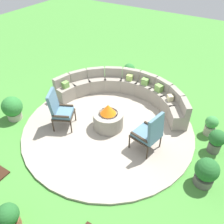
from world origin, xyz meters
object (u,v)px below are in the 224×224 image
object	(u,v)px
lounge_chair_front_left	(59,109)
potted_plant_5	(211,125)
potted_plant_4	(206,172)
lounge_chair_front_right	(150,133)
fire_pit	(108,118)
curved_stone_bench	(125,91)
potted_plant_1	(8,217)
potted_plant_0	(129,72)
potted_plant_3	(216,140)
potted_plant_2	(12,108)

from	to	relation	value
lounge_chair_front_left	potted_plant_5	world-z (taller)	lounge_chair_front_left
potted_plant_4	potted_plant_5	world-z (taller)	potted_plant_4
lounge_chair_front_right	potted_plant_5	xyz separation A→B (m)	(1.18, 1.47, -0.30)
fire_pit	potted_plant_4	bearing A→B (deg)	-8.78
fire_pit	potted_plant_5	world-z (taller)	fire_pit
curved_stone_bench	potted_plant_1	distance (m)	4.78
potted_plant_5	lounge_chair_front_right	bearing A→B (deg)	-128.65
curved_stone_bench	potted_plant_1	xyz separation A→B (m)	(0.20, -4.78, -0.05)
fire_pit	potted_plant_4	size ratio (longest dim) A/B	1.18
potted_plant_4	potted_plant_0	bearing A→B (deg)	138.82
potted_plant_0	potted_plant_1	bearing A→B (deg)	-83.00
potted_plant_0	potted_plant_4	size ratio (longest dim) A/B	0.90
curved_stone_bench	potted_plant_4	bearing A→B (deg)	-31.63
potted_plant_3	potted_plant_5	xyz separation A→B (m)	(-0.26, 0.58, -0.04)
potted_plant_4	potted_plant_5	xyz separation A→B (m)	(-0.29, 1.69, -0.05)
potted_plant_2	potted_plant_0	bearing A→B (deg)	64.63
lounge_chair_front_right	potted_plant_4	size ratio (longest dim) A/B	1.59
potted_plant_3	potted_plant_5	world-z (taller)	potted_plant_3
potted_plant_1	lounge_chair_front_right	bearing A→B (deg)	66.16
fire_pit	potted_plant_3	bearing A→B (deg)	13.93
potted_plant_3	potted_plant_4	size ratio (longest dim) A/B	0.93
potted_plant_1	potted_plant_2	bearing A→B (deg)	138.63
potted_plant_1	potted_plant_4	world-z (taller)	potted_plant_4
potted_plant_1	potted_plant_4	bearing A→B (deg)	45.53
potted_plant_0	potted_plant_3	size ratio (longest dim) A/B	0.97
potted_plant_3	potted_plant_4	bearing A→B (deg)	-88.44
fire_pit	potted_plant_1	xyz separation A→B (m)	(-0.07, -3.33, -0.03)
potted_plant_2	potted_plant_4	bearing A→B (deg)	6.99
curved_stone_bench	potted_plant_4	world-z (taller)	curved_stone_bench
potted_plant_0	potted_plant_5	distance (m)	3.60
lounge_chair_front_left	fire_pit	bearing A→B (deg)	93.41
lounge_chair_front_left	potted_plant_2	distance (m)	1.55
curved_stone_bench	potted_plant_2	bearing A→B (deg)	-132.73
curved_stone_bench	lounge_chair_front_right	xyz separation A→B (m)	(1.58, -1.65, 0.25)
lounge_chair_front_left	potted_plant_5	size ratio (longest dim) A/B	1.94
curved_stone_bench	lounge_chair_front_left	bearing A→B (deg)	-112.70
lounge_chair_front_left	potted_plant_1	xyz separation A→B (m)	(1.08, -2.67, -0.31)
curved_stone_bench	potted_plant_2	distance (m)	3.45
fire_pit	lounge_chair_front_left	bearing A→B (deg)	-150.16
lounge_chair_front_right	potted_plant_0	bearing A→B (deg)	47.65
lounge_chair_front_left	potted_plant_0	bearing A→B (deg)	147.83
lounge_chair_front_right	potted_plant_4	distance (m)	1.51
lounge_chair_front_left	potted_plant_1	size ratio (longest dim) A/B	1.91
potted_plant_2	potted_plant_3	size ratio (longest dim) A/B	1.11
curved_stone_bench	potted_plant_5	xyz separation A→B (m)	(2.76, -0.18, -0.05)
fire_pit	potted_plant_0	size ratio (longest dim) A/B	1.31
potted_plant_4	fire_pit	bearing A→B (deg)	171.22
curved_stone_bench	lounge_chair_front_left	world-z (taller)	lounge_chair_front_left
potted_plant_1	potted_plant_5	size ratio (longest dim) A/B	1.02
potted_plant_4	potted_plant_5	bearing A→B (deg)	99.73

